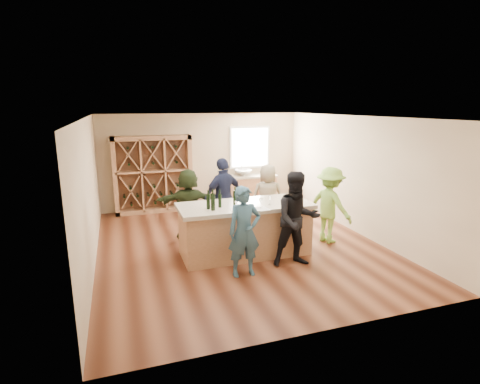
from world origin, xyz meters
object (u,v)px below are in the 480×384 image
object	(u,v)px
person_near_right	(297,219)
person_near_left	(244,232)
wine_bottle_a	(208,202)
wine_bottle_e	(235,199)
person_far_left	(189,204)
wine_bottle_b	(213,202)
person_server	(330,205)
person_far_mid	(224,197)
person_far_right	(267,197)
wine_rack	(153,174)
tasting_counter_base	(245,231)
sink	(243,173)
wine_bottle_c	(220,201)

from	to	relation	value
person_near_right	person_near_left	bearing A→B (deg)	-167.76
wine_bottle_a	wine_bottle_e	world-z (taller)	wine_bottle_e
wine_bottle_a	person_far_left	distance (m)	1.55
wine_bottle_a	wine_bottle_b	size ratio (longest dim) A/B	0.90
wine_bottle_a	person_server	xyz separation A→B (m)	(2.84, 0.23, -0.37)
wine_bottle_a	wine_bottle_b	world-z (taller)	wine_bottle_b
wine_bottle_a	person_far_mid	xyz separation A→B (m)	(0.73, 1.47, -0.30)
person_far_right	person_near_right	bearing A→B (deg)	94.45
wine_rack	tasting_counter_base	xyz separation A→B (m)	(1.46, -3.82, -0.60)
sink	person_far_mid	size ratio (longest dim) A/B	0.29
person_far_mid	person_far_right	size ratio (longest dim) A/B	1.12
wine_bottle_e	person_far_mid	world-z (taller)	person_far_mid
wine_bottle_a	person_near_right	world-z (taller)	person_near_right
sink	wine_bottle_b	xyz separation A→B (m)	(-1.97, -4.00, 0.23)
person_far_mid	person_near_right	bearing A→B (deg)	91.06
person_near_right	person_server	distance (m)	1.58
wine_bottle_c	person_far_mid	world-z (taller)	person_far_mid
wine_rack	tasting_counter_base	world-z (taller)	wine_rack
wine_bottle_a	person_near_right	size ratio (longest dim) A/B	0.16
sink	person_far_left	xyz separation A→B (m)	(-2.15, -2.40, -0.19)
person_near_left	person_server	world-z (taller)	person_server
wine_bottle_a	wine_bottle_c	size ratio (longest dim) A/B	1.08
person_far_right	wine_bottle_e	bearing A→B (deg)	60.18
wine_rack	person_far_mid	size ratio (longest dim) A/B	1.19
wine_bottle_c	person_server	size ratio (longest dim) A/B	0.16
wine_rack	person_near_left	bearing A→B (deg)	-76.71
person_far_left	sink	bearing A→B (deg)	-122.16
sink	wine_rack	bearing A→B (deg)	178.51
wine_rack	person_far_right	world-z (taller)	wine_rack
wine_rack	person_far_right	bearing A→B (deg)	-45.23
sink	person_far_right	bearing A→B (deg)	-94.76
person_far_mid	person_far_left	xyz separation A→B (m)	(-0.84, 0.02, -0.10)
wine_rack	wine_bottle_c	world-z (taller)	wine_rack
person_far_right	person_far_left	bearing A→B (deg)	10.65
wine_rack	wine_bottle_a	distance (m)	4.02
wine_bottle_c	person_far_mid	bearing A→B (deg)	71.22
person_server	person_far_right	bearing A→B (deg)	18.87
tasting_counter_base	person_near_left	world-z (taller)	person_near_left
wine_bottle_a	wine_bottle_c	bearing A→B (deg)	12.17
sink	person_server	distance (m)	3.75
wine_bottle_b	person_far_right	size ratio (longest dim) A/B	0.20
person_near_right	tasting_counter_base	bearing A→B (deg)	139.28
person_far_mid	person_server	bearing A→B (deg)	129.57
person_far_left	person_near_left	bearing A→B (deg)	113.78
tasting_counter_base	wine_bottle_a	xyz separation A→B (m)	(-0.80, -0.14, 0.73)
wine_rack	sink	distance (m)	2.70
person_near_right	person_server	xyz separation A→B (m)	(1.28, 0.92, -0.06)
person_far_mid	wine_bottle_c	bearing A→B (deg)	51.28
wine_bottle_a	person_far_left	size ratio (longest dim) A/B	0.18
person_server	wine_bottle_a	bearing A→B (deg)	74.02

